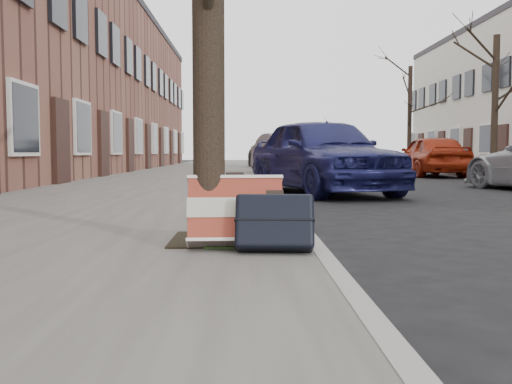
{
  "coord_description": "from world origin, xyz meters",
  "views": [
    {
      "loc": [
        -1.81,
        -3.5,
        0.85
      ],
      "look_at": [
        -1.73,
        0.8,
        0.55
      ],
      "focal_mm": 40.0,
      "sensor_mm": 36.0,
      "label": 1
    }
  ],
  "objects_px": {
    "suitcase_navy": "(275,222)",
    "car_near_mid": "(291,155)",
    "car_near_front": "(322,155)",
    "suitcase_red": "(235,212)"
  },
  "relations": [
    {
      "from": "suitcase_navy",
      "to": "car_near_mid",
      "type": "relative_size",
      "value": 0.13
    },
    {
      "from": "suitcase_navy",
      "to": "car_near_mid",
      "type": "distance_m",
      "value": 15.46
    },
    {
      "from": "suitcase_navy",
      "to": "car_near_mid",
      "type": "height_order",
      "value": "car_near_mid"
    },
    {
      "from": "car_near_front",
      "to": "car_near_mid",
      "type": "bearing_deg",
      "value": 73.39
    },
    {
      "from": "car_near_mid",
      "to": "suitcase_red",
      "type": "bearing_deg",
      "value": -111.89
    },
    {
      "from": "car_near_front",
      "to": "suitcase_red",
      "type": "bearing_deg",
      "value": -119.31
    },
    {
      "from": "suitcase_navy",
      "to": "car_near_front",
      "type": "bearing_deg",
      "value": 83.06
    },
    {
      "from": "suitcase_red",
      "to": "car_near_front",
      "type": "relative_size",
      "value": 0.15
    },
    {
      "from": "suitcase_red",
      "to": "car_near_mid",
      "type": "bearing_deg",
      "value": 81.33
    },
    {
      "from": "car_near_mid",
      "to": "car_near_front",
      "type": "bearing_deg",
      "value": -105.6
    }
  ]
}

